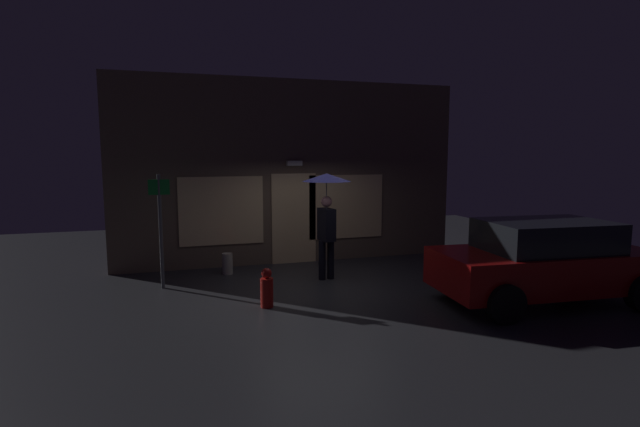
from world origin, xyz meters
TOP-DOWN VIEW (x-y plane):
  - ground_plane at (0.00, 0.00)m, footprint 18.00×18.00m
  - building_facade at (-0.00, 2.34)m, footprint 8.50×0.48m
  - person_with_umbrella at (0.29, 0.47)m, footprint 1.02×1.02m
  - parked_car at (3.56, -2.16)m, footprint 4.01×2.14m
  - street_sign_post at (-3.05, 0.77)m, footprint 0.40×0.07m
  - sidewalk_bollard at (-1.70, 1.51)m, footprint 0.23×0.23m
  - fire_hydrant at (-1.28, -1.00)m, footprint 0.23×0.23m

SIDE VIEW (x-z plane):
  - ground_plane at x=0.00m, z-range 0.00..0.00m
  - sidewalk_bollard at x=-1.70m, z-range 0.00..0.47m
  - fire_hydrant at x=-1.28m, z-range -0.03..0.67m
  - parked_car at x=3.56m, z-range 0.01..1.50m
  - street_sign_post at x=-3.05m, z-range 0.16..2.43m
  - person_with_umbrella at x=0.29m, z-range 0.55..2.81m
  - building_facade at x=0.00m, z-range -0.03..4.42m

